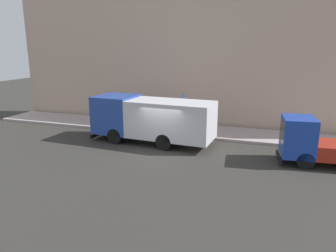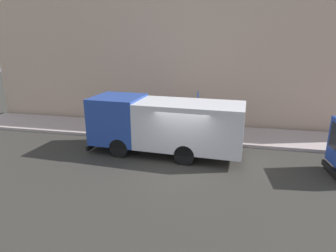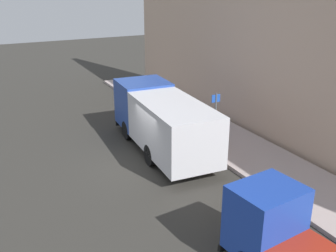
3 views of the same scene
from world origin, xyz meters
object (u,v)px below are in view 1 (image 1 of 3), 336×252
(pedestrian_walking, at_px, (174,120))
(street_sign_post, at_px, (183,110))
(large_utility_truck, at_px, (152,118))
(traffic_cone_orange, at_px, (118,123))
(small_flatbed_truck, at_px, (320,144))

(pedestrian_walking, relative_size, street_sign_post, 0.60)
(large_utility_truck, relative_size, traffic_cone_orange, 10.91)
(pedestrian_walking, distance_m, street_sign_post, 1.01)
(small_flatbed_truck, bearing_deg, pedestrian_walking, 65.07)
(pedestrian_walking, bearing_deg, small_flatbed_truck, -34.18)
(large_utility_truck, height_order, street_sign_post, street_sign_post)
(small_flatbed_truck, distance_m, street_sign_post, 8.59)
(small_flatbed_truck, xyz_separation_m, traffic_cone_orange, (2.82, 12.98, -0.56))
(small_flatbed_truck, distance_m, pedestrian_walking, 9.25)
(small_flatbed_truck, relative_size, traffic_cone_orange, 7.18)
(pedestrian_walking, xyz_separation_m, traffic_cone_orange, (-0.20, 4.25, -0.53))
(large_utility_truck, relative_size, street_sign_post, 2.81)
(large_utility_truck, height_order, small_flatbed_truck, large_utility_truck)
(large_utility_truck, bearing_deg, small_flatbed_truck, -91.30)
(small_flatbed_truck, height_order, pedestrian_walking, small_flatbed_truck)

